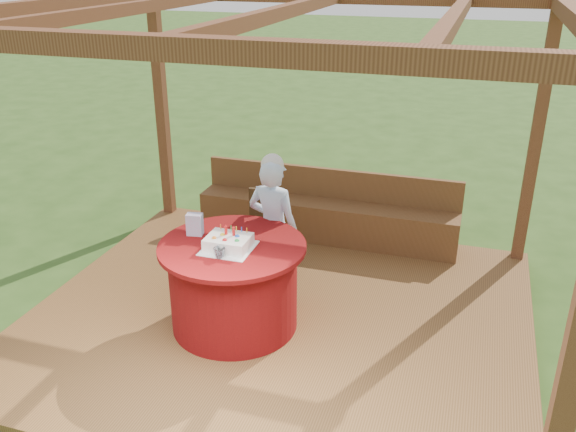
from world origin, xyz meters
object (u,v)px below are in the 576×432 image
Objects in this scene: gift_bag at (195,224)px; table at (234,285)px; bench at (326,217)px; birthday_cake at (228,242)px; elderly_woman at (273,226)px; chair at (265,227)px; drinking_glass at (219,253)px.

table is at bearing -21.93° from gift_bag.
bench is 2.20m from birthday_cake.
bench is at bearing 81.21° from birthday_cake.
elderly_woman is (-0.18, -1.36, 0.45)m from bench.
birthday_cake reaches higher than chair.
drinking_glass is at bearing -98.86° from elderly_woman.
bench is 7.26× the size of birthday_cake.
gift_bag is (-0.39, 0.17, 0.04)m from birthday_cake.
gift_bag reaches higher than birthday_cake.
gift_bag is at bearing -103.91° from chair.
gift_bag is 0.52m from drinking_glass.
elderly_woman is at bearing 79.17° from birthday_cake.
birthday_cake is (-0.32, -2.10, 0.59)m from bench.
drinking_glass is (0.12, -1.42, 0.40)m from chair.
birthday_cake is (-0.14, -0.73, 0.14)m from elderly_woman.
table is 13.18× the size of drinking_glass.
bench is 2.15m from gift_bag.
chair is at bearing 66.83° from gift_bag.
table is 1.53× the size of chair.
chair is 0.59× the size of elderly_woman.
chair is 2.01× the size of birthday_cake.
gift_bag reaches higher than bench.
elderly_woman is at bearing -62.67° from chair.
birthday_cake is at bearing -32.52° from gift_bag.
chair is at bearing 95.87° from table.
drinking_glass reaches higher than table.
drinking_glass is at bearing -51.31° from gift_bag.
chair is (-0.44, -0.86, 0.18)m from bench.
gift_bag is (-0.71, -1.93, 0.63)m from bench.
drinking_glass is (0.38, -0.35, -0.05)m from gift_bag.
bench reaches higher than table.
birthday_cake is at bearing 89.34° from drinking_glass.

